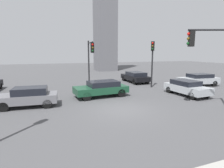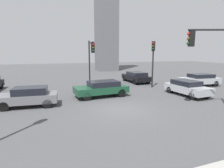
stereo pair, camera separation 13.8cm
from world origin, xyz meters
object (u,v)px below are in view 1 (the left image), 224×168
(traffic_light_2, at_px, (152,56))
(car_0, at_px, (101,88))
(traffic_light_0, at_px, (90,55))
(car_2, at_px, (28,97))
(car_7, at_px, (187,87))
(car_3, at_px, (198,79))
(car_1, at_px, (135,77))
(traffic_light_3, at_px, (213,51))

(traffic_light_2, relative_size, car_0, 1.06)
(traffic_light_0, relative_size, traffic_light_2, 1.02)
(car_2, bearing_deg, car_7, -179.36)
(traffic_light_2, distance_m, car_7, 5.21)
(traffic_light_2, distance_m, car_3, 6.24)
(car_1, bearing_deg, traffic_light_0, 104.18)
(traffic_light_0, height_order, car_2, traffic_light_0)
(traffic_light_2, height_order, car_2, traffic_light_2)
(traffic_light_2, xyz_separation_m, car_0, (-6.41, -2.20, -2.73))
(traffic_light_0, height_order, traffic_light_3, traffic_light_3)
(traffic_light_3, xyz_separation_m, car_0, (-5.83, 5.83, -3.14))
(traffic_light_0, distance_m, car_3, 12.56)
(car_0, bearing_deg, traffic_light_3, 130.90)
(traffic_light_2, distance_m, car_2, 12.88)
(traffic_light_0, height_order, car_3, traffic_light_0)
(traffic_light_2, height_order, car_0, traffic_light_2)
(car_0, height_order, car_2, car_2)
(traffic_light_3, height_order, car_1, traffic_light_3)
(car_3, bearing_deg, car_2, 12.46)
(traffic_light_3, xyz_separation_m, car_1, (0.51, 11.72, -3.15))
(traffic_light_3, bearing_deg, car_1, -71.39)
(car_1, xyz_separation_m, car_7, (0.98, -8.02, -0.01))
(car_2, distance_m, car_3, 17.78)
(traffic_light_0, bearing_deg, traffic_light_2, 75.80)
(car_3, bearing_deg, car_1, -35.43)
(car_1, height_order, car_2, car_2)
(car_3, bearing_deg, traffic_light_0, -9.79)
(traffic_light_0, distance_m, car_7, 10.06)
(car_2, bearing_deg, traffic_light_3, 162.88)
(traffic_light_2, distance_m, car_1, 4.60)
(traffic_light_3, bearing_deg, car_7, -90.88)
(traffic_light_3, bearing_deg, car_3, -110.30)
(traffic_light_3, relative_size, car_2, 1.33)
(car_0, relative_size, car_2, 1.14)
(car_2, bearing_deg, traffic_light_0, -132.20)
(traffic_light_2, height_order, traffic_light_3, traffic_light_3)
(car_3, bearing_deg, car_0, 10.49)
(car_0, relative_size, car_7, 1.12)
(car_0, xyz_separation_m, car_1, (6.34, 5.89, -0.01))
(traffic_light_0, distance_m, traffic_light_2, 6.63)
(car_0, bearing_deg, traffic_light_2, -165.20)
(car_2, xyz_separation_m, car_7, (13.05, -1.00, -0.02))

